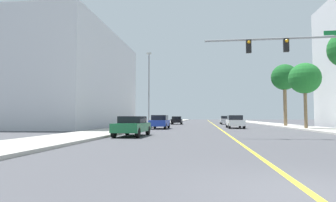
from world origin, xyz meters
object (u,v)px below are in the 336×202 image
object	(u,v)px
car_white	(235,121)
car_green	(132,126)
car_blue	(160,122)
palm_mid	(305,79)
traffic_signal_mast	(316,58)
car_silver	(225,120)
car_black	(177,120)
street_lamp	(149,86)
palm_far	(285,78)

from	to	relation	value
car_white	car_green	bearing A→B (deg)	-120.24
car_blue	palm_mid	bearing A→B (deg)	178.11
car_green	traffic_signal_mast	bearing A→B (deg)	179.49
traffic_signal_mast	car_green	bearing A→B (deg)	178.69
traffic_signal_mast	car_silver	bearing A→B (deg)	95.63
car_silver	palm_mid	bearing A→B (deg)	-71.78
car_silver	car_black	size ratio (longest dim) A/B	1.07
traffic_signal_mast	palm_mid	xyz separation A→B (m)	(3.36, 11.60, 0.25)
street_lamp	palm_mid	bearing A→B (deg)	-10.78
car_silver	car_green	distance (m)	32.74
traffic_signal_mast	palm_far	bearing A→B (deg)	79.33
palm_mid	car_black	distance (m)	24.57
car_white	palm_far	bearing A→B (deg)	36.18
street_lamp	car_green	distance (m)	15.31
palm_mid	car_green	world-z (taller)	palm_mid
palm_far	car_white	distance (m)	10.57
palm_far	car_black	bearing A→B (deg)	145.98
traffic_signal_mast	car_white	size ratio (longest dim) A/B	2.19
car_green	car_white	xyz separation A→B (m)	(8.50, 14.55, 0.06)
palm_mid	car_black	size ratio (longest dim) A/B	1.69
car_blue	car_black	xyz separation A→B (m)	(0.14, 18.46, -0.05)
palm_mid	car_blue	world-z (taller)	palm_mid
traffic_signal_mast	car_blue	xyz separation A→B (m)	(-11.83, 12.02, -4.21)
car_green	car_white	world-z (taller)	car_white
palm_far	car_green	bearing A→B (deg)	-128.37
traffic_signal_mast	palm_mid	bearing A→B (deg)	73.86
street_lamp	car_blue	distance (m)	5.47
palm_mid	car_blue	size ratio (longest dim) A/B	1.61
palm_mid	car_green	size ratio (longest dim) A/B	1.64
street_lamp	car_silver	xyz separation A→B (m)	(10.49, 17.00, -4.37)
palm_mid	car_white	size ratio (longest dim) A/B	1.47
car_green	car_silver	bearing A→B (deg)	-104.69
street_lamp	car_black	world-z (taller)	street_lamp
car_silver	car_white	size ratio (longest dim) A/B	0.93
traffic_signal_mast	palm_mid	size ratio (longest dim) A/B	1.50
car_blue	car_black	world-z (taller)	car_blue
palm_far	car_white	xyz separation A→B (m)	(-7.16, -5.23, -5.75)
street_lamp	palm_mid	distance (m)	17.29
palm_mid	car_silver	bearing A→B (deg)	107.79
car_silver	car_green	bearing A→B (deg)	-105.07
car_black	car_white	distance (m)	17.73
traffic_signal_mast	car_blue	world-z (taller)	traffic_signal_mast
traffic_signal_mast	street_lamp	bearing A→B (deg)	132.59
street_lamp	car_blue	xyz separation A→B (m)	(1.80, -2.80, -4.34)
car_green	car_black	world-z (taller)	car_black
car_black	car_white	xyz separation A→B (m)	(8.31, -15.67, 0.05)
street_lamp	car_black	bearing A→B (deg)	82.95
car_green	car_blue	bearing A→B (deg)	-89.46
palm_mid	palm_far	size ratio (longest dim) A/B	0.82
traffic_signal_mast	car_white	distance (m)	15.77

